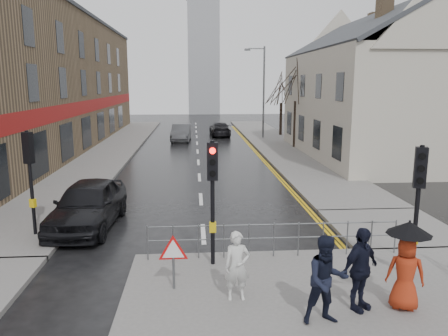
{
  "coord_description": "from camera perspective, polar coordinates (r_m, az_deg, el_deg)",
  "views": [
    {
      "loc": [
        -0.28,
        -11.02,
        5.01
      ],
      "look_at": [
        0.87,
        5.43,
        1.78
      ],
      "focal_mm": 35.0,
      "sensor_mm": 36.0,
      "label": 1
    }
  ],
  "objects": [
    {
      "name": "traffic_signal_far_left",
      "position": [
        15.18,
        -24.05,
        0.43
      ],
      "size": [
        0.34,
        0.33,
        3.4
      ],
      "color": "black",
      "rests_on": "left_pavement"
    },
    {
      "name": "pedestrian_b",
      "position": [
        9.37,
        13.27,
        -14.07
      ],
      "size": [
        0.96,
        0.78,
        1.87
      ],
      "primitive_type": "imported",
      "rotation": [
        0.0,
        0.0,
        0.08
      ],
      "color": "black",
      "rests_on": "near_pavement"
    },
    {
      "name": "pedestrian_a",
      "position": [
        10.11,
        1.72,
        -12.67
      ],
      "size": [
        0.59,
        0.4,
        1.6
      ],
      "primitive_type": "imported",
      "rotation": [
        0.0,
        0.0,
        0.03
      ],
      "color": "silver",
      "rests_on": "near_pavement"
    },
    {
      "name": "traffic_signal_near_left",
      "position": [
        11.51,
        -1.52,
        -1.73
      ],
      "size": [
        0.28,
        0.27,
        3.4
      ],
      "color": "black",
      "rests_on": "near_pavement"
    },
    {
      "name": "ground",
      "position": [
        12.1,
        -2.39,
        -13.38
      ],
      "size": [
        120.0,
        120.0,
        0.0
      ],
      "primitive_type": "plane",
      "color": "black",
      "rests_on": "ground"
    },
    {
      "name": "street_lamp",
      "position": [
        39.49,
        4.96,
        10.59
      ],
      "size": [
        1.83,
        0.25,
        8.0
      ],
      "color": "#595B5E",
      "rests_on": "right_pavement"
    },
    {
      "name": "tree_near",
      "position": [
        33.92,
        9.43,
        11.15
      ],
      "size": [
        2.4,
        2.4,
        6.58
      ],
      "color": "black",
      "rests_on": "right_pavement"
    },
    {
      "name": "car_far",
      "position": [
        41.79,
        -0.55,
        5.1
      ],
      "size": [
        1.94,
        4.56,
        1.31
      ],
      "primitive_type": "imported",
      "rotation": [
        0.0,
        0.0,
        3.16
      ],
      "color": "black",
      "rests_on": "ground"
    },
    {
      "name": "building_left_terrace",
      "position": [
        35.03,
        -23.95,
        10.13
      ],
      "size": [
        8.0,
        42.0,
        10.0
      ],
      "primitive_type": "cube",
      "color": "#796146",
      "rests_on": "ground"
    },
    {
      "name": "left_pavement",
      "position": [
        34.93,
        -14.24,
        2.61
      ],
      "size": [
        4.0,
        44.0,
        0.14
      ],
      "primitive_type": "cube",
      "color": "#605E5B",
      "rests_on": "ground"
    },
    {
      "name": "pavement_bridge_right",
      "position": [
        16.33,
        20.92,
        -7.28
      ],
      "size": [
        4.0,
        4.2,
        0.14
      ],
      "primitive_type": "cube",
      "color": "#605E5B",
      "rests_on": "ground"
    },
    {
      "name": "car_mid",
      "position": [
        38.37,
        -5.61,
        4.61
      ],
      "size": [
        1.77,
        4.47,
        1.45
      ],
      "primitive_type": "imported",
      "rotation": [
        0.0,
        0.0,
        -0.06
      ],
      "color": "#3D3F42",
      "rests_on": "ground"
    },
    {
      "name": "car_parked",
      "position": [
        16.02,
        -17.34,
        -4.55
      ],
      "size": [
        2.28,
        5.0,
        1.66
      ],
      "primitive_type": "imported",
      "rotation": [
        0.0,
        0.0,
        -0.06
      ],
      "color": "black",
      "rests_on": "ground"
    },
    {
      "name": "traffic_signal_near_right",
      "position": [
        11.7,
        24.07,
        -2.5
      ],
      "size": [
        0.34,
        0.33,
        3.4
      ],
      "color": "black",
      "rests_on": "near_pavement"
    },
    {
      "name": "right_pavement",
      "position": [
        36.98,
        6.61,
        3.33
      ],
      "size": [
        4.0,
        40.0,
        0.14
      ],
      "primitive_type": "cube",
      "color": "#605E5B",
      "rests_on": "ground"
    },
    {
      "name": "church_tower",
      "position": [
        73.15,
        -2.69,
        14.19
      ],
      "size": [
        5.0,
        5.0,
        18.0
      ],
      "primitive_type": "cube",
      "color": "#95989D",
      "rests_on": "ground"
    },
    {
      "name": "guard_railing_front",
      "position": [
        12.54,
        6.54,
        -8.33
      ],
      "size": [
        7.14,
        0.04,
        1.0
      ],
      "color": "#595B5E",
      "rests_on": "near_pavement"
    },
    {
      "name": "tree_far",
      "position": [
        41.85,
        7.52,
        10.18
      ],
      "size": [
        2.4,
        2.4,
        5.64
      ],
      "color": "black",
      "rests_on": "right_pavement"
    },
    {
      "name": "pedestrian_d",
      "position": [
        10.07,
        17.36,
        -12.5
      ],
      "size": [
        1.16,
        0.96,
        1.86
      ],
      "primitive_type": "imported",
      "rotation": [
        0.0,
        0.0,
        0.56
      ],
      "color": "black",
      "rests_on": "near_pavement"
    },
    {
      "name": "warning_sign",
      "position": [
        10.59,
        -6.65,
        -11.0
      ],
      "size": [
        0.8,
        0.07,
        1.35
      ],
      "color": "#595B5E",
      "rests_on": "near_pavement"
    },
    {
      "name": "pedestrian_with_umbrella",
      "position": [
        10.37,
        22.74,
        -11.14
      ],
      "size": [
        0.96,
        0.96,
        1.99
      ],
      "color": "#A12B12",
      "rests_on": "near_pavement"
    },
    {
      "name": "building_right_cream",
      "position": [
        31.51,
        19.24,
        10.05
      ],
      "size": [
        9.0,
        16.4,
        10.1
      ],
      "color": "#B8B2A0",
      "rests_on": "ground"
    }
  ]
}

